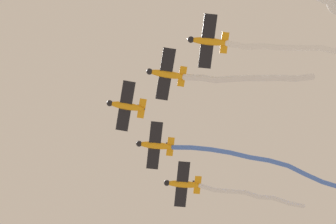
# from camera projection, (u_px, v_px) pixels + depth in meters

# --- Properties ---
(airplane_lead) EXTENTS (7.73, 6.10, 1.99)m
(airplane_lead) POSITION_uv_depth(u_px,v_px,m) (126.00, 106.00, 80.34)
(airplane_lead) COLOR orange
(airplane_left_wing) EXTENTS (7.78, 6.08, 1.99)m
(airplane_left_wing) POSITION_uv_depth(u_px,v_px,m) (166.00, 74.00, 78.72)
(airplane_left_wing) COLOR orange
(smoke_trail_left_wing) EXTENTS (6.97, 18.37, 2.29)m
(smoke_trail_left_wing) POSITION_uv_depth(u_px,v_px,m) (248.00, 78.00, 78.47)
(smoke_trail_left_wing) COLOR white
(airplane_right_wing) EXTENTS (7.88, 6.13, 1.99)m
(airplane_right_wing) POSITION_uv_depth(u_px,v_px,m) (155.00, 145.00, 82.77)
(airplane_right_wing) COLOR orange
(smoke_trail_right_wing) EXTENTS (17.41, 25.23, 2.10)m
(smoke_trail_right_wing) POSITION_uv_depth(u_px,v_px,m) (267.00, 165.00, 83.33)
(smoke_trail_right_wing) COLOR #4C75DB
(airplane_slot) EXTENTS (7.89, 6.13, 1.99)m
(airplane_slot) POSITION_uv_depth(u_px,v_px,m) (208.00, 41.00, 76.81)
(airplane_slot) COLOR orange
(smoke_trail_slot) EXTENTS (7.72, 15.50, 2.47)m
(smoke_trail_slot) POSITION_uv_depth(u_px,v_px,m) (283.00, 47.00, 77.60)
(smoke_trail_slot) COLOR white
(airplane_trail) EXTENTS (7.92, 6.14, 1.99)m
(airplane_trail) POSITION_uv_depth(u_px,v_px,m) (182.00, 184.00, 84.62)
(airplane_trail) COLOR orange
(smoke_trail_trail) EXTENTS (9.82, 15.06, 1.22)m
(smoke_trail_trail) POSITION_uv_depth(u_px,v_px,m) (252.00, 196.00, 85.16)
(smoke_trail_trail) COLOR white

